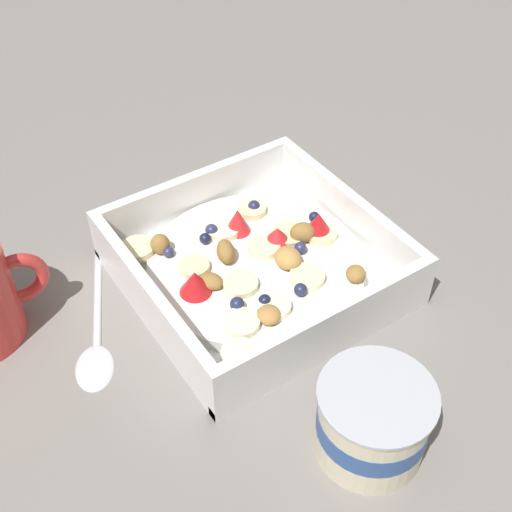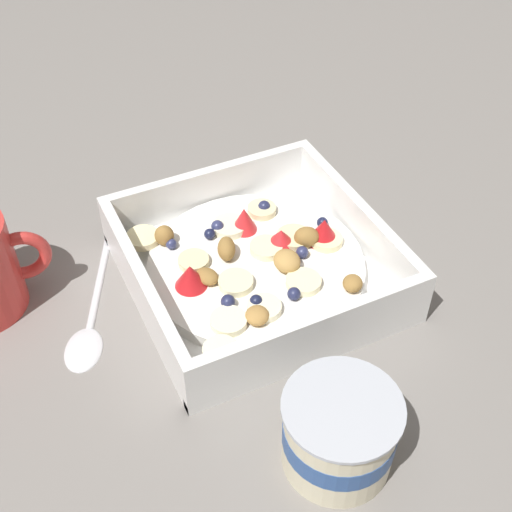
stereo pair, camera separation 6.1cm
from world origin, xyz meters
The scene contains 4 objects.
ground_plane centered at (0.00, 0.00, 0.00)m, with size 2.40×2.40×0.00m, color gray.
fruit_bowl centered at (0.01, -0.01, 0.02)m, with size 0.22×0.22×0.06m.
spoon centered at (0.17, -0.02, 0.00)m, with size 0.09×0.17×0.01m.
yogurt_cup centered at (0.04, 0.18, 0.03)m, with size 0.08×0.08×0.07m.
Camera 1 is at (0.25, 0.36, 0.45)m, focal length 47.63 mm.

